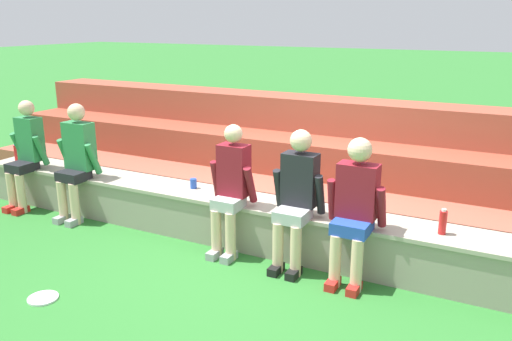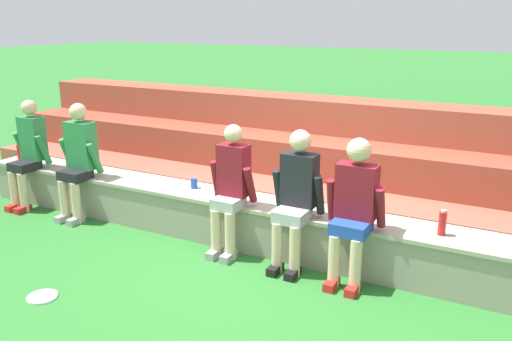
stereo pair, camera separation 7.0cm
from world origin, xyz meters
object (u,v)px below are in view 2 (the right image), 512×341
(person_center, at_px, (230,187))
(water_bottle_near_right, at_px, (442,223))
(plastic_cup_left_end, at_px, (194,183))
(person_far_right, at_px, (354,207))
(person_far_left, at_px, (28,151))
(person_right_of_center, at_px, (296,195))
(plastic_cup_right_end, at_px, (283,199))
(water_bottle_center_gap, at_px, (19,152))
(person_left_of_center, at_px, (78,158))
(frisbee, at_px, (42,297))

(person_center, xyz_separation_m, water_bottle_near_right, (2.10, 0.25, -0.10))
(plastic_cup_left_end, bearing_deg, person_far_right, -9.97)
(person_far_left, bearing_deg, person_right_of_center, 0.18)
(plastic_cup_right_end, bearing_deg, water_bottle_near_right, -2.66)
(person_center, height_order, water_bottle_near_right, person_center)
(water_bottle_center_gap, xyz_separation_m, water_bottle_near_right, (5.70, 0.01, 0.00))
(water_bottle_near_right, bearing_deg, plastic_cup_right_end, 177.34)
(person_far_left, height_order, person_left_of_center, person_left_of_center)
(person_right_of_center, height_order, plastic_cup_right_end, person_right_of_center)
(person_center, distance_m, person_right_of_center, 0.74)
(plastic_cup_left_end, distance_m, frisbee, 2.10)
(person_right_of_center, relative_size, person_far_right, 1.00)
(person_left_of_center, bearing_deg, water_bottle_center_gap, 170.76)
(plastic_cup_left_end, bearing_deg, plastic_cup_right_end, -0.28)
(person_left_of_center, distance_m, frisbee, 2.20)
(person_left_of_center, relative_size, frisbee, 5.36)
(person_right_of_center, xyz_separation_m, plastic_cup_right_end, (-0.29, 0.31, -0.18))
(person_far_right, xyz_separation_m, plastic_cup_right_end, (-0.90, 0.35, -0.18))
(person_far_left, distance_m, frisbee, 2.79)
(person_right_of_center, xyz_separation_m, frisbee, (-1.75, -1.68, -0.75))
(person_center, height_order, person_right_of_center, person_right_of_center)
(person_far_left, xyz_separation_m, plastic_cup_right_end, (3.56, 0.32, -0.17))
(person_far_left, distance_m, water_bottle_center_gap, 0.55)
(water_bottle_near_right, bearing_deg, person_right_of_center, -170.49)
(water_bottle_center_gap, bearing_deg, plastic_cup_right_end, 1.27)
(person_center, relative_size, plastic_cup_left_end, 11.80)
(person_center, height_order, plastic_cup_left_end, person_center)
(plastic_cup_left_end, distance_m, plastic_cup_right_end, 1.15)
(person_far_left, height_order, water_bottle_near_right, person_far_left)
(person_far_left, height_order, plastic_cup_right_end, person_far_left)
(water_bottle_near_right, distance_m, plastic_cup_left_end, 2.80)
(water_bottle_center_gap, xyz_separation_m, plastic_cup_right_end, (4.04, 0.09, -0.06))
(person_center, relative_size, person_right_of_center, 0.99)
(plastic_cup_left_end, bearing_deg, water_bottle_center_gap, -178.12)
(plastic_cup_right_end, bearing_deg, person_left_of_center, -173.27)
(person_left_of_center, distance_m, plastic_cup_right_end, 2.69)
(person_left_of_center, relative_size, water_bottle_near_right, 5.91)
(water_bottle_near_right, height_order, frisbee, water_bottle_near_right)
(person_left_of_center, distance_m, person_far_right, 3.56)
(water_bottle_center_gap, height_order, plastic_cup_left_end, water_bottle_center_gap)
(person_far_right, height_order, water_bottle_center_gap, person_far_right)
(water_bottle_center_gap, distance_m, water_bottle_near_right, 5.70)
(water_bottle_center_gap, bearing_deg, person_right_of_center, -2.86)
(person_far_left, relative_size, person_center, 1.02)
(person_center, relative_size, person_far_right, 1.00)
(water_bottle_near_right, bearing_deg, person_left_of_center, -176.85)
(person_center, xyz_separation_m, frisbee, (-1.01, -1.66, -0.73))
(person_left_of_center, xyz_separation_m, plastic_cup_right_end, (2.66, 0.31, -0.20))
(person_right_of_center, bearing_deg, frisbee, -136.05)
(person_far_left, relative_size, plastic_cup_left_end, 12.05)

